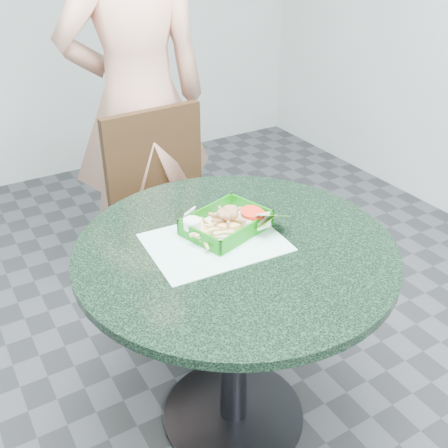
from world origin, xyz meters
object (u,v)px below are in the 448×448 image
crab_sandwich (229,221)px  dining_chair (168,204)px  diner_person (135,58)px  cafe_table (235,294)px  sauce_ramekin (190,224)px  food_basket (226,231)px

crab_sandwich → dining_chair: bearing=82.7°
dining_chair → diner_person: 0.64m
cafe_table → crab_sandwich: bearing=70.6°
cafe_table → crab_sandwich: 0.24m
diner_person → sauce_ramekin: bearing=84.6°
dining_chair → sauce_ramekin: 0.70m
cafe_table → diner_person: diner_person is taller
dining_chair → food_basket: dining_chair is taller
cafe_table → dining_chair: dining_chair is taller
sauce_ramekin → cafe_table: bearing=-58.9°
cafe_table → sauce_ramekin: bearing=121.1°
cafe_table → dining_chair: bearing=81.2°
crab_sandwich → sauce_ramekin: size_ratio=1.93×
crab_sandwich → sauce_ramekin: bearing=157.3°
cafe_table → diner_person: size_ratio=0.44×
food_basket → sauce_ramekin: 0.12m
cafe_table → diner_person: bearing=82.9°
crab_sandwich → sauce_ramekin: (-0.11, 0.05, 0.00)m
cafe_table → diner_person: (0.13, 1.03, 0.53)m
food_basket → crab_sandwich: 0.03m
diner_person → dining_chair: bearing=95.2°
sauce_ramekin → food_basket: bearing=-27.0°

